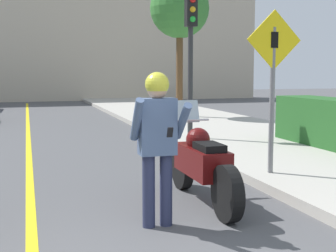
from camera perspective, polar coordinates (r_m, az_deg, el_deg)
The scene contains 7 objects.
road_center_line at distance 9.22m, azimuth -16.57°, elevation -4.38°, with size 0.12×36.00×0.01m.
building_backdrop at distance 29.15m, azimuth -15.87°, elevation 10.66°, with size 28.00×1.20×7.85m.
motorcycle at distance 6.13m, azimuth 4.12°, elevation -4.68°, with size 0.62×2.28×1.32m.
person_biker at distance 5.10m, azimuth -1.29°, elevation -0.88°, with size 0.59×0.47×1.71m.
crossing_sign at distance 7.37m, azimuth 12.66°, elevation 5.97°, with size 0.91×0.08×2.50m.
traffic_light at distance 11.21m, azimuth 2.80°, elevation 10.69°, with size 0.26×0.30×3.39m.
street_tree at distance 16.94m, azimuth 1.43°, elevation 14.02°, with size 2.09×2.09×4.86m.
Camera 1 is at (-0.60, -3.06, 1.71)m, focal length 50.00 mm.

